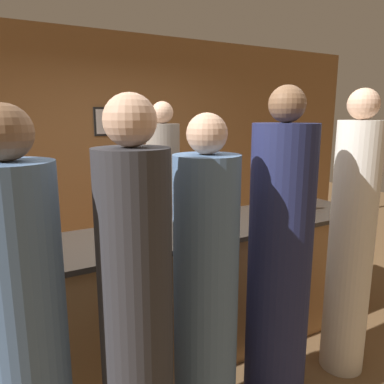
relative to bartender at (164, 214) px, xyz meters
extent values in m
plane|color=brown|center=(-0.10, -0.74, -0.92)|extent=(14.00, 14.00, 0.00)
cube|color=olive|center=(-0.10, 1.46, 0.48)|extent=(8.00, 0.06, 2.80)
cube|color=black|center=(-0.02, 1.41, 0.83)|extent=(0.44, 0.02, 0.34)
cube|color=silver|center=(-0.02, 1.40, 0.83)|extent=(0.39, 0.00, 0.29)
cube|color=#B27F4C|center=(-0.10, -0.74, -0.44)|extent=(3.11, 0.67, 0.97)
cube|color=#332D28|center=(-0.10, -0.74, 0.07)|extent=(3.17, 0.73, 0.03)
cylinder|color=gray|center=(0.00, 0.00, -0.04)|extent=(0.30, 0.30, 1.75)
sphere|color=tan|center=(0.00, 0.00, 0.93)|extent=(0.20, 0.20, 0.20)
cylinder|color=#4C6B93|center=(-1.35, -1.44, -0.09)|extent=(0.37, 0.37, 1.65)
sphere|color=brown|center=(-1.35, -1.44, 0.84)|extent=(0.23, 0.23, 0.23)
cylinder|color=#1E234C|center=(0.09, -1.46, -0.03)|extent=(0.38, 0.38, 1.78)
sphere|color=brown|center=(0.09, -1.46, 0.97)|extent=(0.21, 0.21, 0.21)
cylinder|color=silver|center=(0.75, -1.46, -0.02)|extent=(0.30, 0.30, 1.80)
sphere|color=tan|center=(0.75, -1.46, 0.98)|extent=(0.20, 0.20, 0.20)
cylinder|color=#2D2D33|center=(-0.88, -1.58, -0.07)|extent=(0.34, 0.34, 1.70)
sphere|color=tan|center=(-0.88, -1.58, 0.89)|extent=(0.23, 0.23, 0.23)
cylinder|color=#4C6B93|center=(-0.43, -1.45, -0.10)|extent=(0.36, 0.36, 1.63)
sphere|color=tan|center=(-0.43, -1.45, 0.82)|extent=(0.21, 0.21, 0.21)
cylinder|color=#19381E|center=(0.83, -0.80, 0.18)|extent=(0.07, 0.07, 0.19)
cylinder|color=#19381E|center=(0.83, -0.80, 0.32)|extent=(0.03, 0.03, 0.08)
cylinder|color=silver|center=(0.60, -0.91, 0.09)|extent=(0.05, 0.05, 0.00)
cylinder|color=silver|center=(0.60, -0.91, 0.13)|extent=(0.01, 0.01, 0.09)
cone|color=silver|center=(0.60, -0.91, 0.21)|extent=(0.07, 0.07, 0.07)
cylinder|color=silver|center=(1.05, -0.79, 0.09)|extent=(0.05, 0.05, 0.00)
cylinder|color=silver|center=(1.05, -0.79, 0.14)|extent=(0.01, 0.01, 0.10)
cone|color=silver|center=(1.05, -0.79, 0.22)|extent=(0.07, 0.07, 0.06)
cylinder|color=silver|center=(0.44, -0.82, 0.09)|extent=(0.05, 0.05, 0.00)
cylinder|color=silver|center=(0.44, -0.82, 0.13)|extent=(0.01, 0.01, 0.08)
cone|color=silver|center=(0.44, -0.82, 0.21)|extent=(0.08, 0.08, 0.07)
cylinder|color=silver|center=(0.65, -0.76, 0.09)|extent=(0.05, 0.05, 0.00)
cylinder|color=silver|center=(0.65, -0.76, 0.13)|extent=(0.01, 0.01, 0.09)
cone|color=silver|center=(0.65, -0.76, 0.21)|extent=(0.06, 0.06, 0.08)
camera|label=1|loc=(-1.43, -3.08, 0.91)|focal=35.00mm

